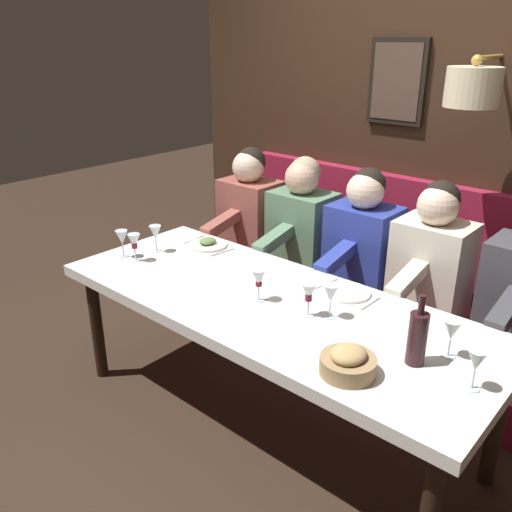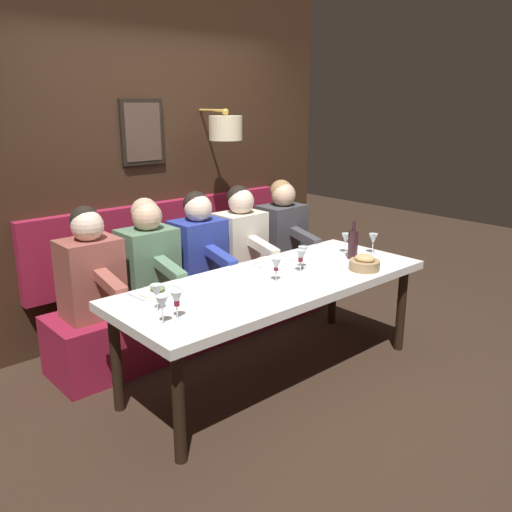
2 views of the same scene
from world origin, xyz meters
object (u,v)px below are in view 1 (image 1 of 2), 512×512
object	(u,v)px
wine_glass_3	(331,294)
wine_glass_6	(259,279)
wine_glass_5	(134,242)
wine_bottle	(417,337)
bread_bowl	(348,363)
diner_middle	(362,238)
wine_glass_1	(122,238)
diner_near	(432,256)
wine_glass_0	(452,331)
diner_far	(302,221)
diner_farthest	(250,208)
wine_glass_7	(155,233)
dining_table	(269,311)
wine_glass_2	(476,362)
wine_glass_4	(309,293)

from	to	relation	value
wine_glass_3	wine_glass_6	size ratio (longest dim) A/B	1.00
wine_glass_5	wine_bottle	distance (m)	1.69
wine_glass_5	bread_bowl	distance (m)	1.53
wine_glass_5	diner_middle	bearing A→B (deg)	-41.00
diner_middle	wine_glass_1	size ratio (longest dim) A/B	4.82
diner_near	bread_bowl	bearing A→B (deg)	-170.47
wine_glass_0	diner_far	bearing A→B (deg)	59.46
diner_far	wine_glass_0	world-z (taller)	diner_far
diner_farthest	wine_glass_7	distance (m)	0.85
wine_glass_1	wine_bottle	bearing A→B (deg)	-86.57
wine_glass_3	wine_bottle	size ratio (longest dim) A/B	0.55
diner_far	wine_glass_1	distance (m)	1.16
dining_table	wine_glass_3	distance (m)	0.38
diner_farthest	wine_glass_0	bearing A→B (deg)	-113.70
diner_middle	wine_glass_3	bearing A→B (deg)	-158.31
diner_middle	wine_glass_7	xyz separation A→B (m)	(-0.85, 0.91, 0.04)
wine_glass_6	wine_glass_0	bearing A→B (deg)	-81.51
diner_middle	bread_bowl	bearing A→B (deg)	-151.25
diner_near	wine_glass_5	size ratio (longest dim) A/B	4.82
wine_glass_5	wine_glass_0	bearing A→B (deg)	-82.58
diner_near	wine_glass_0	bearing A→B (deg)	-151.01
wine_glass_2	diner_farthest	bearing A→B (deg)	64.29
wine_glass_7	wine_bottle	distance (m)	1.71
wine_glass_1	wine_glass_4	distance (m)	1.24
wine_glass_5	diner_near	bearing A→B (deg)	-52.49
wine_glass_0	wine_glass_7	xyz separation A→B (m)	(-0.06, 1.79, 0.00)
wine_glass_1	wine_glass_4	world-z (taller)	same
wine_glass_1	wine_bottle	world-z (taller)	wine_bottle
diner_far	bread_bowl	bearing A→B (deg)	-136.66
dining_table	wine_glass_6	xyz separation A→B (m)	(-0.04, 0.03, 0.18)
wine_glass_5	wine_bottle	xyz separation A→B (m)	(0.10, -1.68, 0.00)
dining_table	diner_middle	xyz separation A→B (m)	(0.88, 0.01, 0.14)
wine_glass_0	wine_glass_4	distance (m)	0.64
wine_glass_7	diner_middle	bearing A→B (deg)	-46.98
wine_glass_1	wine_bottle	xyz separation A→B (m)	(0.11, -1.79, -0.00)
diner_near	wine_glass_4	bearing A→B (deg)	167.79
diner_middle	wine_glass_6	distance (m)	0.93
wine_glass_0	wine_glass_7	world-z (taller)	same
wine_glass_1	wine_glass_2	bearing A→B (deg)	-87.45
wine_glass_4	bread_bowl	size ratio (longest dim) A/B	0.75
diner_near	wine_glass_2	world-z (taller)	diner_near
diner_far	wine_glass_3	bearing A→B (deg)	-136.58
wine_glass_1	wine_glass_7	world-z (taller)	same
diner_far	wine_glass_1	world-z (taller)	diner_far
wine_glass_3	wine_glass_1	bearing A→B (deg)	98.38
wine_glass_2	wine_glass_5	size ratio (longest dim) A/B	1.00
wine_glass_2	bread_bowl	xyz separation A→B (m)	(-0.22, 0.40, -0.07)
dining_table	wine_glass_3	xyz separation A→B (m)	(0.05, -0.33, 0.18)
diner_far	wine_glass_4	distance (m)	1.14
wine_glass_4	wine_bottle	world-z (taller)	wine_bottle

